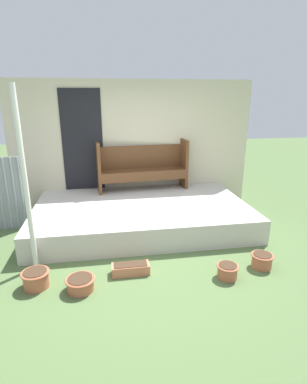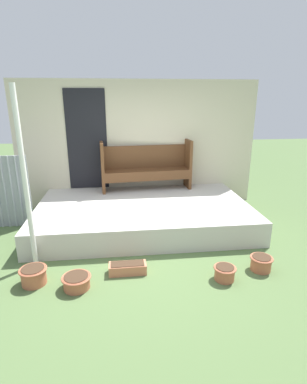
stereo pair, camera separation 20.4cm
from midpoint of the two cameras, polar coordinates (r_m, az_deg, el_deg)
name	(u,v)px [view 1 (the left image)]	position (r m, az deg, el deg)	size (l,w,h in m)	color
ground_plane	(147,255)	(4.57, -2.47, -12.00)	(24.00, 24.00, 0.00)	#516B3D
porch_slab	(142,214)	(5.50, -3.35, -4.30)	(3.78, 2.26, 0.41)	beige
house_wall	(132,145)	(6.32, -5.06, 8.91)	(4.98, 0.08, 2.60)	beige
support_post	(25,184)	(4.16, -24.54, 1.44)	(0.07, 0.07, 2.42)	white
bench	(142,165)	(6.17, -3.07, 5.13)	(1.86, 0.54, 1.01)	brown
flower_pot_left	(36,278)	(4.15, -22.88, -14.92)	(0.35, 0.35, 0.22)	#B26042
flower_pot_middle	(80,283)	(3.93, -15.26, -16.44)	(0.36, 0.36, 0.17)	#B26042
flower_pot_right	(227,271)	(4.11, 12.50, -14.41)	(0.29, 0.29, 0.19)	#B26042
flower_pot_far_right	(262,260)	(4.46, 18.71, -12.18)	(0.31, 0.31, 0.20)	#B26042
planter_box_rect	(131,269)	(4.14, -5.83, -14.36)	(0.50, 0.19, 0.15)	#C67251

